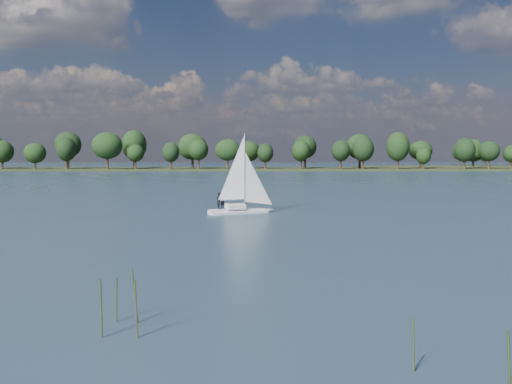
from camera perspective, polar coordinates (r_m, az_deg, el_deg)
The scene contains 4 objects.
ground at distance 126.14m, azimuth 2.84°, elevation 0.87°, with size 700.00×700.00×0.00m, color #233342.
far_shore at distance 237.90m, azimuth 0.85°, elevation 2.23°, with size 660.00×40.00×1.50m, color black.
sailboat at distance 61.23m, azimuth -1.75°, elevation 0.18°, with size 7.02×4.60×9.01m.
treeline at distance 233.60m, azimuth -1.56°, elevation 4.19°, with size 562.66×73.43×18.64m.
Camera 1 is at (-9.28, -25.64, 6.33)m, focal length 40.00 mm.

